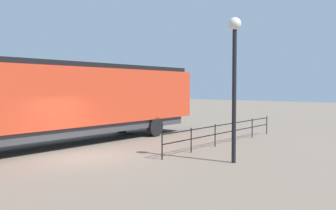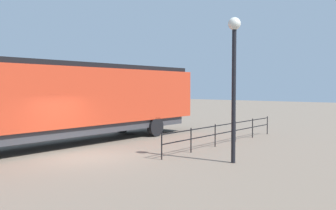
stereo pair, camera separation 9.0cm
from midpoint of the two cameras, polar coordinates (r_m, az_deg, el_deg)
ground_plane at (r=15.50m, az=-12.76°, el=-7.80°), size 120.00×120.00×0.00m
locomotive at (r=18.54m, az=-16.06°, el=0.91°), size 3.01×18.04×3.99m
lamp_post at (r=14.03m, az=9.94°, el=6.19°), size 0.47×0.47×5.38m
platform_fence at (r=18.61m, az=8.65°, el=-3.81°), size 0.05×9.98×1.07m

